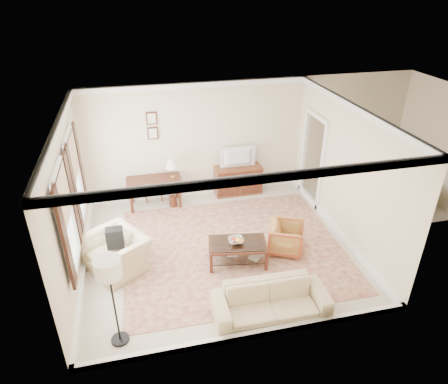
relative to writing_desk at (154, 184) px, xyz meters
name	(u,v)px	position (x,y,z in m)	size (l,w,h in m)	color
room_shell	(217,137)	(1.13, -2.07, 1.86)	(5.51, 5.01, 2.91)	beige
annex_bedroom	(380,186)	(5.62, -0.92, -0.27)	(3.00, 2.70, 2.90)	beige
window_front	(67,218)	(-1.57, -2.77, 0.94)	(0.12, 1.56, 1.80)	#CCB284
window_rear	(75,176)	(-1.57, -1.17, 0.94)	(0.12, 1.56, 1.80)	#CCB284
doorway	(312,161)	(3.84, -0.57, 0.47)	(0.10, 1.12, 2.25)	white
rug	(233,248)	(1.43, -2.17, -0.60)	(4.51, 3.86, 0.01)	maroon
writing_desk	(154,184)	(0.00, 0.00, 0.00)	(1.31, 0.66, 0.72)	#4C2315
desk_chair	(152,180)	(-0.02, 0.35, -0.08)	(0.45, 0.45, 1.05)	brown
desk_lamp	(172,168)	(0.46, 0.00, 0.36)	(0.32, 0.32, 0.50)	silver
framed_prints	(152,126)	(0.10, 0.40, 1.33)	(0.25, 0.04, 0.68)	#4C2315
sideboard	(238,180)	(2.16, 0.17, -0.24)	(1.21, 0.46, 0.74)	brown
tv	(239,152)	(2.16, 0.15, 0.57)	(0.88, 0.50, 0.12)	black
coffee_table	(238,247)	(1.41, -2.64, -0.24)	(1.22, 0.83, 0.48)	#4C2315
fruit_bowl	(236,240)	(1.37, -2.62, -0.08)	(0.42, 0.42, 0.10)	silver
book_a	(227,252)	(1.23, -2.51, -0.42)	(0.28, 0.04, 0.38)	brown
book_b	(251,254)	(1.68, -2.68, -0.43)	(0.28, 0.03, 0.38)	brown
striped_armchair	(286,236)	(2.48, -2.50, -0.25)	(0.68, 0.64, 0.70)	#993F21
club_armchair	(116,247)	(-0.91, -2.28, -0.11)	(1.13, 0.73, 0.99)	tan
backpack	(115,237)	(-0.90, -2.28, 0.13)	(0.32, 0.22, 0.40)	black
sofa	(271,297)	(1.59, -4.12, -0.23)	(1.94, 0.57, 0.76)	tan
floor_lamp	(109,274)	(-0.90, -4.11, 0.73)	(0.39, 0.39, 1.59)	black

